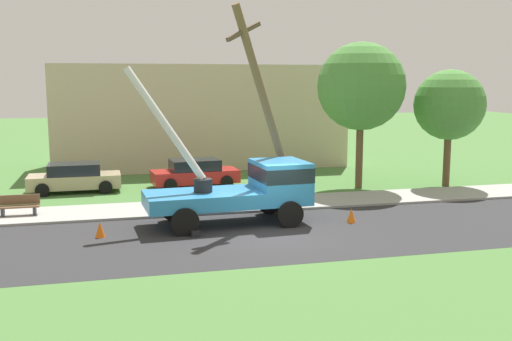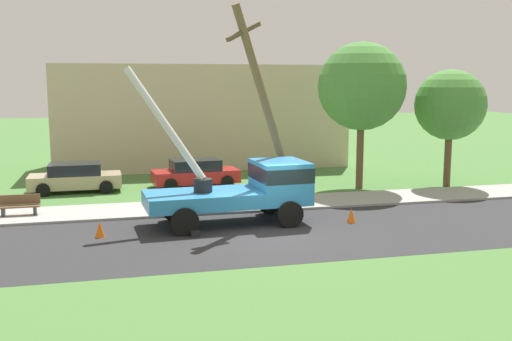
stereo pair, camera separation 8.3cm
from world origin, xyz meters
name	(u,v)px [view 1 (the left image)]	position (x,y,z in m)	size (l,w,h in m)	color
ground_plane	(215,180)	(0.00, 12.00, 0.00)	(120.00, 120.00, 0.00)	#477538
road_asphalt	(274,234)	(0.00, 0.00, 0.00)	(80.00, 7.04, 0.01)	#2B2B2D
sidewalk_strip	(243,205)	(0.00, 4.98, 0.05)	(80.00, 2.92, 0.10)	#9E9E99
utility_truck	(248,187)	(-0.48, 1.99, 1.41)	(6.90, 3.21, 5.98)	#2D84C6
leaning_utility_pole	(267,109)	(0.61, 3.34, 4.29)	(3.66, 2.26, 8.41)	brown
traffic_cone_ahead	(351,215)	(3.37, 0.96, 0.28)	(0.36, 0.36, 0.56)	orange
traffic_cone_behind	(100,229)	(-6.04, 1.11, 0.28)	(0.36, 0.36, 0.56)	orange
traffic_cone_curbside	(293,208)	(1.60, 2.87, 0.28)	(0.36, 0.36, 0.56)	orange
parked_sedan_tan	(75,178)	(-7.33, 10.19, 0.71)	(4.43, 2.07, 1.42)	tan
parked_sedan_red	(195,173)	(-1.37, 10.20, 0.71)	(4.53, 2.25, 1.42)	#B21E1E
park_bench	(19,206)	(-9.23, 5.05, 0.46)	(1.60, 0.45, 0.90)	brown
roadside_tree_near	(361,87)	(6.71, 7.80, 5.14)	(4.40, 4.40, 7.36)	brown
roadside_tree_far	(450,105)	(11.35, 7.19, 4.19)	(3.60, 3.60, 6.02)	brown
lowrise_building_backdrop	(200,116)	(0.10, 17.97, 3.20)	(18.00, 6.00, 6.40)	#C6B293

